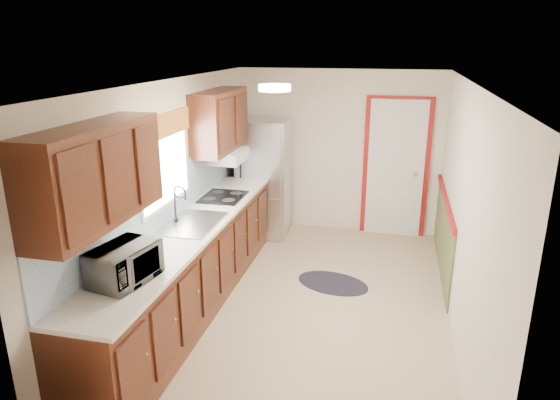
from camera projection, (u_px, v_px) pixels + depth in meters
The scene contains 8 objects.
room_shell at pixel (308, 203), 5.08m from camera, with size 3.20×5.20×2.52m.
kitchen_run at pixel (186, 238), 5.20m from camera, with size 0.63×4.00×2.20m.
back_wall_trim at pixel (405, 181), 7.01m from camera, with size 1.12×2.30×2.08m.
ceiling_fixture at pixel (275, 88), 4.61m from camera, with size 0.30×0.30×0.06m, color #FFD88C.
microwave at pixel (124, 260), 3.93m from camera, with size 0.54×0.30×0.37m, color white.
refrigerator at pixel (264, 178), 7.31m from camera, with size 0.75×0.74×1.71m.
rug at pixel (333, 283), 5.97m from camera, with size 0.87×0.56×0.01m, color black.
cooktop at pixel (223, 197), 6.11m from camera, with size 0.49×0.59×0.02m, color black.
Camera 1 is at (0.83, -4.77, 2.77)m, focal length 32.00 mm.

